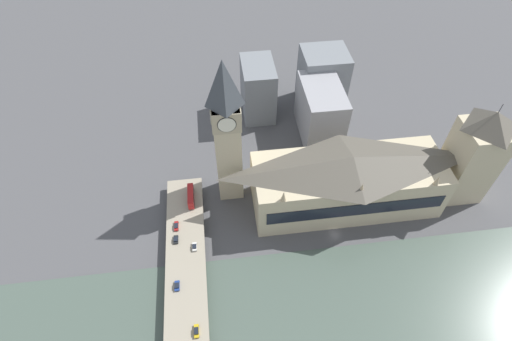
% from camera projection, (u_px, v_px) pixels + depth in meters
% --- Properties ---
extents(ground_plane, '(600.00, 600.00, 0.00)m').
position_uv_depth(ground_plane, '(335.00, 235.00, 172.31)').
color(ground_plane, '#4C4C4F').
extents(river_water, '(51.08, 360.00, 0.30)m').
position_uv_depth(river_water, '(356.00, 305.00, 151.51)').
color(river_water, '#47564C').
rests_on(river_water, ground_plane).
extents(parliament_hall, '(28.88, 81.78, 29.84)m').
position_uv_depth(parliament_hall, '(348.00, 181.00, 173.14)').
color(parliament_hall, '#C1B28E').
rests_on(parliament_hall, ground_plane).
extents(clock_tower, '(11.95, 11.95, 71.08)m').
position_uv_depth(clock_tower, '(227.00, 132.00, 160.66)').
color(clock_tower, '#C1B28E').
rests_on(clock_tower, ground_plane).
extents(victoria_tower, '(17.89, 17.89, 51.70)m').
position_uv_depth(victoria_tower, '(473.00, 155.00, 170.91)').
color(victoria_tower, '#C1B28E').
rests_on(victoria_tower, ground_plane).
extents(road_bridge, '(134.16, 15.83, 4.95)m').
position_uv_depth(road_bridge, '(186.00, 323.00, 143.32)').
color(road_bridge, gray).
rests_on(road_bridge, ground_plane).
extents(double_decker_bus_mid, '(11.73, 2.64, 4.71)m').
position_uv_depth(double_decker_bus_mid, '(191.00, 196.00, 176.86)').
color(double_decker_bus_mid, red).
rests_on(double_decker_bus_mid, road_bridge).
extents(car_northbound_mid, '(4.65, 1.74, 1.36)m').
position_uv_depth(car_northbound_mid, '(176.00, 226.00, 168.63)').
color(car_northbound_mid, maroon).
rests_on(car_northbound_mid, road_bridge).
extents(car_northbound_tail, '(3.89, 1.92, 1.32)m').
position_uv_depth(car_northbound_tail, '(176.00, 239.00, 164.30)').
color(car_northbound_tail, black).
rests_on(car_northbound_tail, road_bridge).
extents(car_southbound_lead, '(4.05, 1.92, 1.44)m').
position_uv_depth(car_southbound_lead, '(177.00, 286.00, 150.84)').
color(car_southbound_lead, navy).
rests_on(car_southbound_lead, road_bridge).
extents(car_southbound_tail, '(3.89, 1.80, 1.36)m').
position_uv_depth(car_southbound_tail, '(195.00, 247.00, 162.03)').
color(car_southbound_tail, silver).
rests_on(car_southbound_tail, road_bridge).
extents(car_southbound_extra, '(4.67, 1.74, 1.55)m').
position_uv_depth(car_southbound_extra, '(196.00, 331.00, 139.64)').
color(car_southbound_extra, gold).
rests_on(car_southbound_extra, road_bridge).
extents(city_block_west, '(33.52, 19.53, 28.20)m').
position_uv_depth(city_block_west, '(320.00, 111.00, 205.01)').
color(city_block_west, '#939399').
rests_on(city_block_west, ground_plane).
extents(city_block_center, '(25.85, 16.80, 30.56)m').
position_uv_depth(city_block_center, '(258.00, 89.00, 215.16)').
color(city_block_center, slate).
rests_on(city_block_center, ground_plane).
extents(city_block_east, '(22.16, 24.25, 32.38)m').
position_uv_depth(city_block_east, '(322.00, 79.00, 220.04)').
color(city_block_east, slate).
rests_on(city_block_east, ground_plane).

